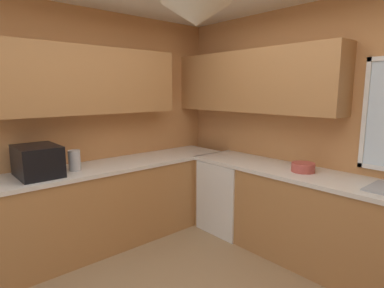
{
  "coord_description": "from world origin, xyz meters",
  "views": [
    {
      "loc": [
        1.52,
        -1.37,
        1.7
      ],
      "look_at": [
        -0.74,
        0.62,
        1.18
      ],
      "focal_mm": 29.35,
      "sensor_mm": 36.0,
      "label": 1
    }
  ],
  "objects_px": {
    "microwave": "(37,161)",
    "kettle": "(74,160)",
    "bowl": "(303,167)",
    "dishwasher": "(231,195)"
  },
  "relations": [
    {
      "from": "kettle",
      "to": "bowl",
      "type": "xyz_separation_m",
      "value": [
        1.55,
        1.68,
        -0.06
      ]
    },
    {
      "from": "kettle",
      "to": "microwave",
      "type": "bearing_deg",
      "value": -93.38
    },
    {
      "from": "microwave",
      "to": "kettle",
      "type": "distance_m",
      "value": 0.34
    },
    {
      "from": "dishwasher",
      "to": "microwave",
      "type": "height_order",
      "value": "microwave"
    },
    {
      "from": "dishwasher",
      "to": "microwave",
      "type": "xyz_separation_m",
      "value": [
        -0.66,
        -1.99,
        0.62
      ]
    },
    {
      "from": "kettle",
      "to": "bowl",
      "type": "relative_size",
      "value": 0.91
    },
    {
      "from": "microwave",
      "to": "bowl",
      "type": "height_order",
      "value": "microwave"
    },
    {
      "from": "microwave",
      "to": "kettle",
      "type": "xyz_separation_m",
      "value": [
        0.02,
        0.34,
        -0.04
      ]
    },
    {
      "from": "microwave",
      "to": "bowl",
      "type": "bearing_deg",
      "value": 52.09
    },
    {
      "from": "bowl",
      "to": "dishwasher",
      "type": "bearing_deg",
      "value": -178.12
    }
  ]
}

